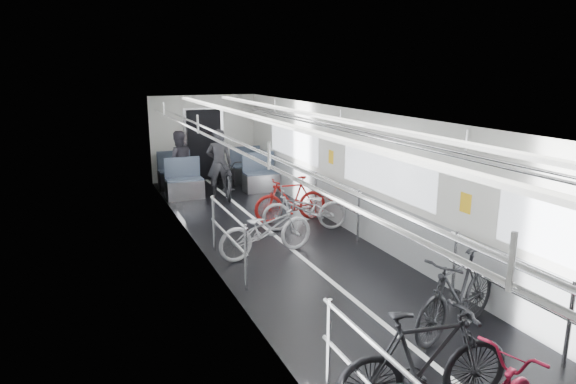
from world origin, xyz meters
The scene contains 9 objects.
car_shell centered at (0.00, 1.78, 1.13)m, with size 3.02×14.01×2.41m.
bike_left_mid centered at (-0.61, -3.92, 0.53)m, with size 0.50×1.76×1.06m, color black.
bike_left_far centered at (-0.51, 0.53, 0.47)m, with size 0.62×1.77×0.93m, color #B0B1B6.
bike_right_near centered at (0.68, -2.85, 0.52)m, with size 0.49×1.73×1.04m, color black.
bike_right_mid centered at (0.67, 1.55, 0.44)m, with size 0.59×1.68×0.88m, color #9E9EA2.
bike_right_far centered at (0.66, 2.22, 0.48)m, with size 0.45×1.58×0.95m, color maroon.
bike_aisle centered at (0.02, 4.80, 0.49)m, with size 0.65×1.85×0.97m, color black.
person_standing centered at (-0.16, 4.80, 0.85)m, with size 0.62×0.41×1.71m, color black.
person_seated centered at (-0.98, 5.77, 0.79)m, with size 0.77×0.60×1.59m, color #312F37.
Camera 1 is at (-3.39, -7.32, 3.17)m, focal length 32.00 mm.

